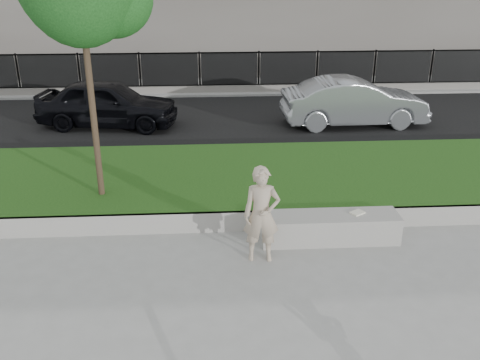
{
  "coord_description": "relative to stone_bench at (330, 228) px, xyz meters",
  "views": [
    {
      "loc": [
        -0.34,
        -7.9,
        4.76
      ],
      "look_at": [
        0.23,
        1.2,
        0.97
      ],
      "focal_mm": 40.0,
      "sensor_mm": 36.0,
      "label": 1
    }
  ],
  "objects": [
    {
      "name": "grass_bank",
      "position": [
        -1.82,
        2.41,
        -0.05
      ],
      "size": [
        34.0,
        4.0,
        0.4
      ],
      "primitive_type": "cube",
      "color": "#0E390F",
      "rests_on": "ground"
    },
    {
      "name": "iron_fence",
      "position": [
        -1.82,
        11.41,
        0.29
      ],
      "size": [
        32.0,
        0.3,
        1.5
      ],
      "color": "slate",
      "rests_on": "far_pavement"
    },
    {
      "name": "ground",
      "position": [
        -1.82,
        -0.59,
        -0.25
      ],
      "size": [
        90.0,
        90.0,
        0.0
      ],
      "primitive_type": "plane",
      "color": "gray",
      "rests_on": "ground"
    },
    {
      "name": "grass_kerb",
      "position": [
        -1.82,
        0.45,
        -0.05
      ],
      "size": [
        34.0,
        0.08,
        0.4
      ],
      "primitive_type": "cube",
      "color": "#99978F",
      "rests_on": "ground"
    },
    {
      "name": "car_dark",
      "position": [
        -5.16,
        7.4,
        0.5
      ],
      "size": [
        4.38,
        2.3,
        1.42
      ],
      "primitive_type": "imported",
      "rotation": [
        0.0,
        0.0,
        1.41
      ],
      "color": "black",
      "rests_on": "street"
    },
    {
      "name": "car_silver",
      "position": [
        2.27,
        7.08,
        0.5
      ],
      "size": [
        4.37,
        1.66,
        1.42
      ],
      "primitive_type": "imported",
      "rotation": [
        0.0,
        0.0,
        1.61
      ],
      "color": "#93979B",
      "rests_on": "street"
    },
    {
      "name": "book",
      "position": [
        0.5,
        0.04,
        0.27
      ],
      "size": [
        0.3,
        0.28,
        0.03
      ],
      "primitive_type": "cube",
      "rotation": [
        0.0,
        0.0,
        0.56
      ],
      "color": "white",
      "rests_on": "stone_bench"
    },
    {
      "name": "stone_bench",
      "position": [
        0.0,
        0.0,
        0.0
      ],
      "size": [
        2.48,
        0.62,
        0.51
      ],
      "primitive_type": "cube",
      "color": "#99978F",
      "rests_on": "ground"
    },
    {
      "name": "man",
      "position": [
        -1.31,
        -0.57,
        0.58
      ],
      "size": [
        0.63,
        0.43,
        1.67
      ],
      "primitive_type": "imported",
      "rotation": [
        0.0,
        0.0,
        -0.06
      ],
      "color": "#BBA990",
      "rests_on": "ground"
    },
    {
      "name": "street",
      "position": [
        -1.82,
        7.91,
        -0.23
      ],
      "size": [
        34.0,
        7.0,
        0.04
      ],
      "primitive_type": "cube",
      "color": "black",
      "rests_on": "ground"
    },
    {
      "name": "far_pavement",
      "position": [
        -1.82,
        12.41,
        -0.19
      ],
      "size": [
        34.0,
        3.0,
        0.12
      ],
      "primitive_type": "cube",
      "color": "gray",
      "rests_on": "ground"
    }
  ]
}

